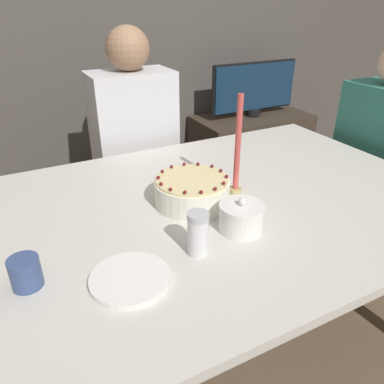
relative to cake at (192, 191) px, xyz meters
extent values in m
plane|color=brown|center=(0.11, -0.02, -0.77)|extent=(12.00, 12.00, 0.00)
cube|color=#4C4742|center=(0.11, 1.38, 0.53)|extent=(8.00, 0.05, 2.60)
cube|color=beige|center=(0.11, -0.02, -0.06)|extent=(1.64, 1.14, 0.03)
cylinder|color=beige|center=(-0.66, 0.48, -0.43)|extent=(0.07, 0.07, 0.70)
cylinder|color=beige|center=(0.87, 0.48, -0.43)|extent=(0.07, 0.07, 0.70)
cylinder|color=white|center=(0.00, 0.00, 0.00)|extent=(0.26, 0.26, 0.09)
cylinder|color=beige|center=(0.00, 0.00, 0.04)|extent=(0.25, 0.25, 0.01)
sphere|color=maroon|center=(0.11, 0.00, 0.05)|extent=(0.01, 0.01, 0.01)
sphere|color=maroon|center=(0.10, 0.05, 0.05)|extent=(0.01, 0.01, 0.01)
sphere|color=maroon|center=(0.07, 0.09, 0.05)|extent=(0.01, 0.01, 0.01)
sphere|color=maroon|center=(0.02, 0.11, 0.05)|extent=(0.01, 0.01, 0.01)
sphere|color=maroon|center=(-0.02, 0.11, 0.05)|extent=(0.01, 0.01, 0.01)
sphere|color=maroon|center=(-0.07, 0.09, 0.05)|extent=(0.01, 0.01, 0.01)
sphere|color=maroon|center=(-0.10, 0.05, 0.05)|extent=(0.01, 0.01, 0.01)
sphere|color=maroon|center=(-0.11, 0.00, 0.05)|extent=(0.01, 0.01, 0.01)
sphere|color=maroon|center=(-0.10, -0.05, 0.05)|extent=(0.01, 0.01, 0.01)
sphere|color=maroon|center=(-0.07, -0.09, 0.05)|extent=(0.01, 0.01, 0.01)
sphere|color=maroon|center=(-0.02, -0.11, 0.05)|extent=(0.01, 0.01, 0.01)
sphere|color=maroon|center=(0.02, -0.11, 0.05)|extent=(0.01, 0.01, 0.01)
sphere|color=maroon|center=(0.07, -0.09, 0.05)|extent=(0.01, 0.01, 0.01)
sphere|color=maroon|center=(0.10, -0.05, 0.05)|extent=(0.01, 0.01, 0.01)
cylinder|color=white|center=(0.05, -0.22, -0.01)|extent=(0.13, 0.13, 0.07)
cylinder|color=white|center=(0.05, -0.22, 0.03)|extent=(0.14, 0.14, 0.01)
sphere|color=white|center=(0.05, -0.22, 0.05)|extent=(0.02, 0.02, 0.02)
cylinder|color=white|center=(-0.12, -0.26, 0.01)|extent=(0.06, 0.06, 0.11)
cylinder|color=silver|center=(-0.12, -0.26, 0.07)|extent=(0.06, 0.06, 0.02)
cylinder|color=white|center=(-0.32, -0.28, -0.04)|extent=(0.20, 0.20, 0.01)
cylinder|color=white|center=(-0.32, -0.28, -0.03)|extent=(0.20, 0.20, 0.01)
cylinder|color=tan|center=(0.18, 0.00, -0.04)|extent=(0.04, 0.04, 0.02)
cylinder|color=#CC4C47|center=(0.18, 0.00, 0.14)|extent=(0.02, 0.02, 0.34)
cylinder|color=#384C7F|center=(-0.55, -0.18, -0.01)|extent=(0.07, 0.07, 0.08)
cube|color=#2D2D38|center=(0.06, 0.74, -0.55)|extent=(0.34, 0.34, 0.45)
cube|color=silver|center=(0.06, 0.74, -0.02)|extent=(0.40, 0.24, 0.60)
sphere|color=#9E7556|center=(0.06, 0.74, 0.38)|extent=(0.20, 0.20, 0.20)
cube|color=#473D33|center=(1.13, 0.13, -0.55)|extent=(0.34, 0.34, 0.45)
cube|color=#2D7266|center=(1.13, 0.13, -0.05)|extent=(0.24, 0.40, 0.55)
cube|color=#382D23|center=(1.07, 1.11, -0.47)|extent=(0.83, 0.43, 0.61)
cylinder|color=black|center=(1.07, 1.11, -0.14)|extent=(0.10, 0.10, 0.05)
cube|color=black|center=(1.07, 1.12, 0.04)|extent=(0.66, 0.02, 0.33)
cube|color=#142D47|center=(1.07, 1.11, 0.04)|extent=(0.64, 0.03, 0.31)
camera|label=1|loc=(-0.52, -1.00, 0.59)|focal=35.00mm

